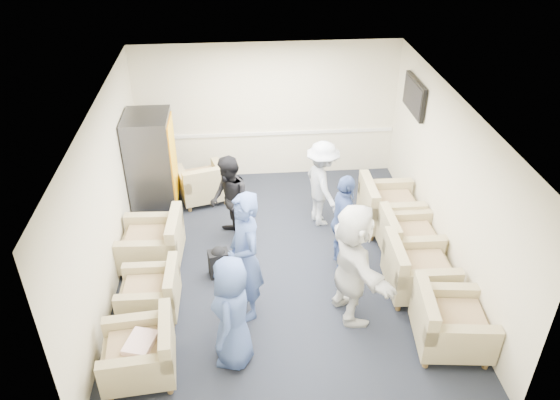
{
  "coord_description": "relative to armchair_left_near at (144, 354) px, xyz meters",
  "views": [
    {
      "loc": [
        -0.6,
        -6.78,
        5.47
      ],
      "look_at": [
        0.0,
        0.2,
        1.09
      ],
      "focal_mm": 35.0,
      "sensor_mm": 36.0,
      "label": 1
    }
  ],
  "objects": [
    {
      "name": "vending_machine",
      "position": [
        -0.23,
        3.73,
        0.6
      ],
      "size": [
        0.77,
        0.9,
        1.89
      ],
      "color": "#45454B",
      "rests_on": "floor"
    },
    {
      "name": "backpack",
      "position": [
        0.9,
        1.84,
        -0.07
      ],
      "size": [
        0.35,
        0.28,
        0.52
      ],
      "rotation": [
        0.0,
        0.0,
        0.22
      ],
      "color": "black",
      "rests_on": "floor"
    },
    {
      "name": "armchair_right_midfar",
      "position": [
        3.86,
        2.02,
        0.0
      ],
      "size": [
        0.88,
        0.88,
        0.7
      ],
      "rotation": [
        0.0,
        0.0,
        1.58
      ],
      "color": "tan",
      "rests_on": "floor"
    },
    {
      "name": "armchair_right_far",
      "position": [
        3.76,
        2.92,
        0.03
      ],
      "size": [
        0.95,
        0.95,
        0.76
      ],
      "rotation": [
        0.0,
        0.0,
        1.57
      ],
      "color": "tan",
      "rests_on": "floor"
    },
    {
      "name": "armchair_left_near",
      "position": [
        0.0,
        0.0,
        0.0
      ],
      "size": [
        0.93,
        0.93,
        0.69
      ],
      "rotation": [
        0.0,
        0.0,
        -1.48
      ],
      "color": "tan",
      "rests_on": "floor"
    },
    {
      "name": "armchair_corner",
      "position": [
        0.59,
        4.06,
        -0.01
      ],
      "size": [
        1.04,
        1.04,
        0.67
      ],
      "rotation": [
        0.0,
        0.0,
        3.42
      ],
      "color": "tan",
      "rests_on": "floor"
    },
    {
      "name": "person_back_right",
      "position": [
        2.67,
        3.15,
        0.43
      ],
      "size": [
        0.81,
        1.12,
        1.55
      ],
      "primitive_type": "imported",
      "rotation": [
        0.0,
        0.0,
        1.83
      ],
      "color": "silver",
      "rests_on": "floor"
    },
    {
      "name": "pillow",
      "position": [
        -0.01,
        -0.01,
        0.17
      ],
      "size": [
        0.42,
        0.49,
        0.12
      ],
      "primitive_type": "cube",
      "rotation": [
        0.0,
        0.0,
        -1.87
      ],
      "color": "white",
      "rests_on": "armchair_left_near"
    },
    {
      "name": "front_wall",
      "position": [
        1.86,
        -1.0,
        1.01
      ],
      "size": [
        5.0,
        0.02,
        2.7
      ],
      "primitive_type": "cube",
      "color": "beige",
      "rests_on": "floor"
    },
    {
      "name": "armchair_left_far",
      "position": [
        -0.09,
        2.22,
        0.02
      ],
      "size": [
        0.97,
        0.97,
        0.74
      ],
      "rotation": [
        0.0,
        0.0,
        -1.62
      ],
      "color": "tan",
      "rests_on": "floor"
    },
    {
      "name": "person_mid_left",
      "position": [
        1.29,
        1.01,
        0.62
      ],
      "size": [
        0.67,
        0.81,
        1.92
      ],
      "primitive_type": "imported",
      "rotation": [
        0.0,
        0.0,
        -1.23
      ],
      "color": "#3A508C",
      "rests_on": "floor"
    },
    {
      "name": "person_mid_right",
      "position": [
        2.81,
        1.94,
        0.45
      ],
      "size": [
        0.41,
        0.94,
        1.59
      ],
      "primitive_type": "imported",
      "rotation": [
        0.0,
        0.0,
        1.6
      ],
      "color": "#3A508C",
      "rests_on": "floor"
    },
    {
      "name": "armchair_left_mid",
      "position": [
        -0.01,
        1.11,
        -0.02
      ],
      "size": [
        0.81,
        0.81,
        0.64
      ],
      "rotation": [
        0.0,
        0.0,
        -1.59
      ],
      "color": "tan",
      "rests_on": "floor"
    },
    {
      "name": "armchair_right_midnear",
      "position": [
        3.76,
        1.21,
        0.02
      ],
      "size": [
        0.95,
        0.95,
        0.74
      ],
      "rotation": [
        0.0,
        0.0,
        1.55
      ],
      "color": "tan",
      "rests_on": "floor"
    },
    {
      "name": "right_wall",
      "position": [
        4.36,
        2.0,
        1.01
      ],
      "size": [
        0.02,
        6.0,
        2.7
      ],
      "primitive_type": "cube",
      "color": "beige",
      "rests_on": "floor"
    },
    {
      "name": "person_front_right",
      "position": [
        2.73,
        0.84,
        0.55
      ],
      "size": [
        0.84,
        1.73,
        1.79
      ],
      "primitive_type": "imported",
      "rotation": [
        0.0,
        0.0,
        1.77
      ],
      "color": "silver",
      "rests_on": "floor"
    },
    {
      "name": "back_wall",
      "position": [
        1.86,
        5.0,
        1.01
      ],
      "size": [
        5.0,
        0.02,
        2.7
      ],
      "primitive_type": "cube",
      "color": "beige",
      "rests_on": "floor"
    },
    {
      "name": "person_back_left",
      "position": [
        1.09,
        2.74,
        0.43
      ],
      "size": [
        0.74,
        0.87,
        1.54
      ],
      "primitive_type": "imported",
      "rotation": [
        0.0,
        0.0,
        -1.33
      ],
      "color": "black",
      "rests_on": "floor"
    },
    {
      "name": "chair_rail",
      "position": [
        1.86,
        4.98,
        0.56
      ],
      "size": [
        4.98,
        0.04,
        0.06
      ],
      "primitive_type": "cube",
      "color": "silver",
      "rests_on": "back_wall"
    },
    {
      "name": "person_front_left",
      "position": [
        1.11,
        0.16,
        0.45
      ],
      "size": [
        0.66,
        0.86,
        1.58
      ],
      "primitive_type": "imported",
      "rotation": [
        0.0,
        0.0,
        -1.79
      ],
      "color": "#3A508C",
      "rests_on": "floor"
    },
    {
      "name": "left_wall",
      "position": [
        -0.64,
        2.0,
        1.01
      ],
      "size": [
        0.02,
        6.0,
        2.7
      ],
      "primitive_type": "cube",
      "color": "beige",
      "rests_on": "floor"
    },
    {
      "name": "tv",
      "position": [
        4.3,
        3.8,
        1.7
      ],
      "size": [
        0.1,
        1.0,
        0.58
      ],
      "color": "black",
      "rests_on": "right_wall"
    },
    {
      "name": "floor",
      "position": [
        1.86,
        2.0,
        -0.34
      ],
      "size": [
        6.0,
        6.0,
        0.0
      ],
      "primitive_type": "plane",
      "color": "black",
      "rests_on": "ground"
    },
    {
      "name": "armchair_right_near",
      "position": [
        3.86,
        0.14,
        0.03
      ],
      "size": [
        1.03,
        1.03,
        0.74
      ],
      "rotation": [
        0.0,
        0.0,
        1.46
      ],
      "color": "tan",
      "rests_on": "floor"
    },
    {
      "name": "ceiling",
      "position": [
        1.86,
        2.0,
        2.36
      ],
      "size": [
        6.0,
        6.0,
        0.0
      ],
      "primitive_type": "plane",
      "rotation": [
        3.14,
        0.0,
        0.0
      ],
      "color": "silver",
      "rests_on": "back_wall"
    }
  ]
}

